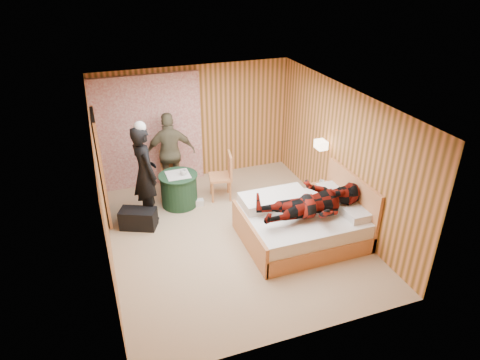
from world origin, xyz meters
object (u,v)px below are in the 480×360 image
object	(u,v)px
round_table	(179,189)
chair_near	(224,173)
nightstand	(323,200)
wall_lamp	(321,145)
bed	(303,223)
chair_far	(172,168)
man_on_bed	(313,196)
woman_standing	(145,174)
duffel_bag	(138,219)
man_at_table	(171,153)

from	to	relation	value
round_table	chair_near	bearing A→B (deg)	-1.79
nightstand	round_table	bearing A→B (deg)	153.88
wall_lamp	bed	world-z (taller)	wall_lamp
bed	round_table	distance (m)	2.58
chair_far	man_on_bed	bearing A→B (deg)	-60.77
nightstand	chair_far	bearing A→B (deg)	143.88
chair_far	woman_standing	size ratio (longest dim) A/B	0.50
wall_lamp	duffel_bag	bearing A→B (deg)	174.24
bed	duffel_bag	bearing A→B (deg)	154.00
nightstand	round_table	xyz separation A→B (m)	(-2.55, 1.25, 0.05)
wall_lamp	nightstand	distance (m)	1.07
chair_near	duffel_bag	distance (m)	1.94
chair_near	woman_standing	xyz separation A→B (m)	(-1.59, -0.22, 0.36)
man_at_table	duffel_bag	bearing A→B (deg)	58.75
chair_far	man_on_bed	distance (m)	3.29
woman_standing	man_at_table	bearing A→B (deg)	-51.40
chair_near	man_on_bed	xyz separation A→B (m)	(0.88, -2.06, 0.41)
wall_lamp	bed	size ratio (longest dim) A/B	0.13
chair_far	chair_near	distance (m)	1.15
round_table	bed	bearing A→B (deg)	-46.01
bed	round_table	size ratio (longest dim) A/B	2.64
bed	man_on_bed	distance (m)	0.70
round_table	chair_far	world-z (taller)	chair_far
duffel_bag	man_at_table	world-z (taller)	man_at_table
round_table	man_at_table	xyz separation A→B (m)	(0.00, 0.64, 0.52)
wall_lamp	chair_near	world-z (taller)	wall_lamp
nightstand	duffel_bag	size ratio (longest dim) A/B	0.89
wall_lamp	woman_standing	distance (m)	3.33
nightstand	man_at_table	world-z (taller)	man_at_table
bed	chair_near	bearing A→B (deg)	114.94
man_at_table	man_on_bed	size ratio (longest dim) A/B	0.97
bed	wall_lamp	bearing A→B (deg)	50.14
nightstand	man_at_table	xyz separation A→B (m)	(-2.55, 1.89, 0.57)
woman_standing	nightstand	bearing A→B (deg)	-122.72
bed	nightstand	distance (m)	0.97
wall_lamp	man_on_bed	size ratio (longest dim) A/B	0.15
round_table	chair_near	size ratio (longest dim) A/B	0.78
wall_lamp	bed	bearing A→B (deg)	-129.86
nightstand	woman_standing	bearing A→B (deg)	162.63
wall_lamp	bed	distance (m)	1.59
chair_far	duffel_bag	bearing A→B (deg)	-132.02
round_table	duffel_bag	xyz separation A→B (m)	(-0.89, -0.55, -0.16)
nightstand	woman_standing	xyz separation A→B (m)	(-3.20, 1.00, 0.64)
wall_lamp	round_table	size ratio (longest dim) A/B	0.34
chair_near	woman_standing	bearing A→B (deg)	-71.12
wall_lamp	man_on_bed	xyz separation A→B (m)	(-0.77, -1.19, -0.32)
bed	duffel_bag	size ratio (longest dim) A/B	3.11
bed	man_on_bed	world-z (taller)	man_on_bed
nightstand	round_table	distance (m)	2.84
nightstand	chair_far	distance (m)	3.17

